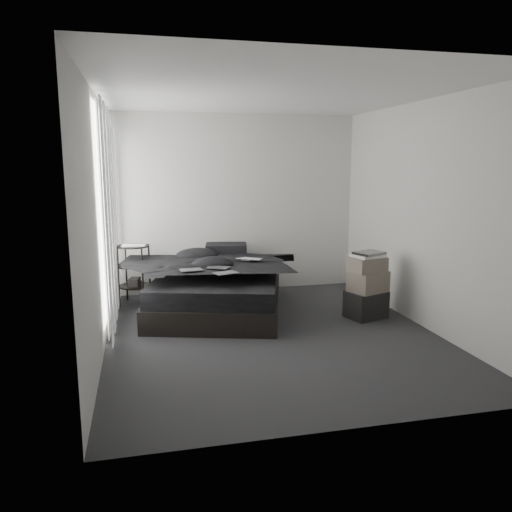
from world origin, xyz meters
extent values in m
cube|color=#2D2D2F|center=(0.00, 0.00, 0.00)|extent=(3.60, 4.20, 0.01)
cube|color=white|center=(0.00, 0.00, 2.60)|extent=(3.60, 4.20, 0.01)
cube|color=silver|center=(0.00, 2.10, 1.30)|extent=(3.60, 0.01, 2.60)
cube|color=silver|center=(0.00, -2.10, 1.30)|extent=(3.60, 0.01, 2.60)
cube|color=silver|center=(-1.80, 0.00, 1.30)|extent=(0.01, 4.20, 2.60)
cube|color=silver|center=(1.80, 0.00, 1.30)|extent=(0.01, 4.20, 2.60)
cube|color=white|center=(-1.78, 0.90, 1.35)|extent=(0.02, 2.00, 2.30)
cube|color=white|center=(-1.73, 0.90, 1.28)|extent=(0.06, 2.12, 2.48)
cube|color=black|center=(-0.45, 1.02, 0.14)|extent=(2.05, 2.39, 0.28)
cube|color=black|center=(-0.45, 1.02, 0.39)|extent=(1.97, 2.31, 0.22)
imported|color=black|center=(-0.46, 0.97, 0.61)|extent=(1.93, 2.09, 0.24)
cube|color=black|center=(-0.28, 1.80, 0.56)|extent=(0.71, 0.57, 0.14)
cube|color=black|center=(-0.22, 1.76, 0.70)|extent=(0.63, 0.49, 0.13)
imported|color=silver|center=(-0.07, 0.96, 0.75)|extent=(0.39, 0.36, 0.03)
cube|color=black|center=(-0.84, 0.56, 0.74)|extent=(0.27, 0.19, 0.01)
cube|color=black|center=(-0.51, 0.63, 0.74)|extent=(0.31, 0.27, 0.01)
cube|color=black|center=(-0.47, 0.30, 0.75)|extent=(0.30, 0.24, 0.01)
cylinder|color=black|center=(-1.50, 1.64, 0.40)|extent=(0.54, 0.54, 0.80)
cube|color=white|center=(-1.50, 1.62, 0.81)|extent=(0.33, 0.26, 0.02)
cube|color=black|center=(-1.05, 1.31, 0.06)|extent=(0.18, 0.21, 0.12)
cube|color=black|center=(1.30, 0.35, 0.17)|extent=(0.53, 0.47, 0.33)
cube|color=#6D6156|center=(1.31, 0.34, 0.46)|extent=(0.51, 0.46, 0.25)
cube|color=#6D6156|center=(1.29, 0.34, 0.68)|extent=(0.47, 0.41, 0.18)
cube|color=silver|center=(1.30, 0.35, 0.78)|extent=(0.41, 0.36, 0.03)
cube|color=silver|center=(1.31, 0.34, 0.81)|extent=(0.41, 0.37, 0.03)
camera|label=1|loc=(-1.38, -5.17, 1.88)|focal=35.00mm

